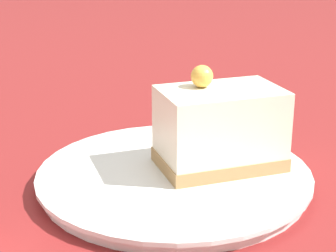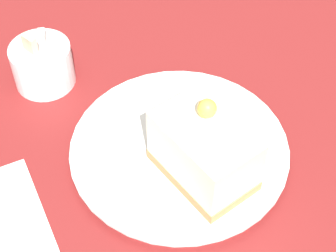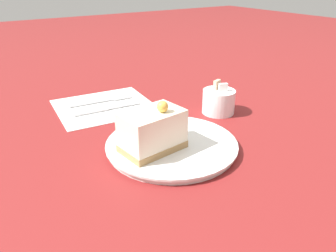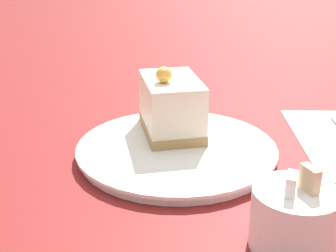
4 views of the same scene
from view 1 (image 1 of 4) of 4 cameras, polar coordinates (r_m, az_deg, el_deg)
The scene contains 3 objects.
ground_plane at distance 0.49m, azimuth -1.61°, elevation -7.39°, with size 4.00×4.00×0.00m, color maroon.
plate at distance 0.51m, azimuth 0.61°, elevation -5.14°, with size 0.25×0.25×0.01m.
cake_slice at distance 0.51m, azimuth 5.29°, elevation -0.18°, with size 0.08×0.12×0.09m.
Camera 1 is at (-0.43, 0.08, 0.22)m, focal length 60.00 mm.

